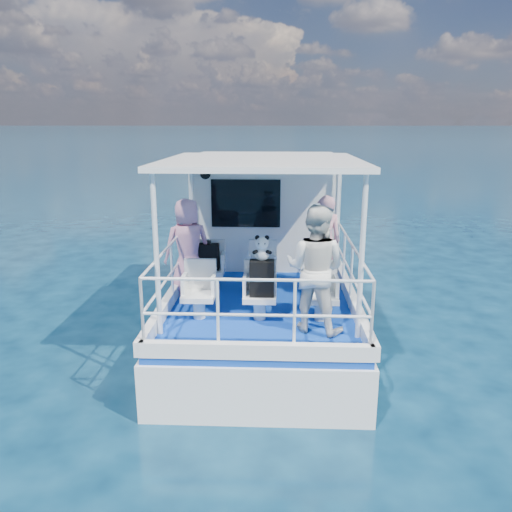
{
  "coord_description": "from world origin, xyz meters",
  "views": [
    {
      "loc": [
        0.24,
        -8.01,
        3.7
      ],
      "look_at": [
        -0.08,
        -0.4,
        1.68
      ],
      "focal_mm": 35.0,
      "sensor_mm": 36.0,
      "label": 1
    }
  ],
  "objects": [
    {
      "name": "ground",
      "position": [
        0.0,
        0.0,
        0.0
      ],
      "size": [
        2000.0,
        2000.0,
        0.0
      ],
      "primitive_type": "plane",
      "color": "#071F33",
      "rests_on": "ground"
    },
    {
      "name": "hull",
      "position": [
        0.0,
        1.0,
        0.0
      ],
      "size": [
        3.0,
        7.0,
        1.6
      ],
      "primitive_type": "cube",
      "color": "white",
      "rests_on": "ground"
    },
    {
      "name": "deck",
      "position": [
        0.0,
        1.0,
        0.85
      ],
      "size": [
        2.9,
        6.9,
        0.1
      ],
      "primitive_type": "cube",
      "color": "navy",
      "rests_on": "hull"
    },
    {
      "name": "cabin",
      "position": [
        0.0,
        2.3,
        2.0
      ],
      "size": [
        2.85,
        2.0,
        2.2
      ],
      "primitive_type": "cube",
      "color": "white",
      "rests_on": "deck"
    },
    {
      "name": "canopy",
      "position": [
        0.0,
        -0.2,
        3.14
      ],
      "size": [
        3.0,
        3.2,
        0.08
      ],
      "primitive_type": "cube",
      "color": "white",
      "rests_on": "cabin"
    },
    {
      "name": "canopy_posts",
      "position": [
        0.0,
        -0.25,
        2.0
      ],
      "size": [
        2.77,
        2.97,
        2.2
      ],
      "color": "white",
      "rests_on": "deck"
    },
    {
      "name": "railings",
      "position": [
        0.0,
        -0.58,
        1.4
      ],
      "size": [
        2.84,
        3.59,
        1.0
      ],
      "primitive_type": null,
      "color": "white",
      "rests_on": "deck"
    },
    {
      "name": "seat_port_fwd",
      "position": [
        -0.9,
        0.2,
        1.09
      ],
      "size": [
        0.48,
        0.46,
        0.38
      ],
      "primitive_type": "cube",
      "color": "silver",
      "rests_on": "deck"
    },
    {
      "name": "seat_center_fwd",
      "position": [
        0.0,
        0.2,
        1.09
      ],
      "size": [
        0.48,
        0.46,
        0.38
      ],
      "primitive_type": "cube",
      "color": "silver",
      "rests_on": "deck"
    },
    {
      "name": "seat_stbd_fwd",
      "position": [
        0.9,
        0.2,
        1.09
      ],
      "size": [
        0.48,
        0.46,
        0.38
      ],
      "primitive_type": "cube",
      "color": "silver",
      "rests_on": "deck"
    },
    {
      "name": "seat_port_aft",
      "position": [
        -0.9,
        -1.1,
        1.09
      ],
      "size": [
        0.48,
        0.46,
        0.38
      ],
      "primitive_type": "cube",
      "color": "silver",
      "rests_on": "deck"
    },
    {
      "name": "seat_center_aft",
      "position": [
        0.0,
        -1.1,
        1.09
      ],
      "size": [
        0.48,
        0.46,
        0.38
      ],
      "primitive_type": "cube",
      "color": "silver",
      "rests_on": "deck"
    },
    {
      "name": "seat_stbd_aft",
      "position": [
        0.9,
        -1.1,
        1.09
      ],
      "size": [
        0.48,
        0.46,
        0.38
      ],
      "primitive_type": "cube",
      "color": "silver",
      "rests_on": "deck"
    },
    {
      "name": "passenger_port_fwd",
      "position": [
        -1.25,
        0.05,
        1.71
      ],
      "size": [
        0.73,
        0.64,
        1.62
      ],
      "primitive_type": "imported",
      "rotation": [
        0.0,
        0.0,
        3.56
      ],
      "color": "pink",
      "rests_on": "deck"
    },
    {
      "name": "passenger_stbd_fwd",
      "position": [
        1.07,
        0.51,
        1.71
      ],
      "size": [
        0.63,
        0.45,
        1.62
      ],
      "primitive_type": "imported",
      "rotation": [
        0.0,
        0.0,
        3.25
      ],
      "color": "pink",
      "rests_on": "deck"
    },
    {
      "name": "passenger_stbd_aft",
      "position": [
        0.77,
        -1.46,
        1.79
      ],
      "size": [
        1.06,
        0.96,
        1.77
      ],
      "primitive_type": "imported",
      "rotation": [
        0.0,
        0.0,
        2.74
      ],
      "color": "silver",
      "rests_on": "deck"
    },
    {
      "name": "backpack_port",
      "position": [
        -0.91,
        0.18,
        1.5
      ],
      "size": [
        0.34,
        0.19,
        0.44
      ],
      "primitive_type": "cube",
      "color": "black",
      "rests_on": "seat_port_fwd"
    },
    {
      "name": "backpack_center",
      "position": [
        0.03,
        -1.15,
        1.55
      ],
      "size": [
        0.35,
        0.2,
        0.53
      ],
      "primitive_type": "cube",
      "color": "black",
      "rests_on": "seat_center_aft"
    },
    {
      "name": "compact_camera",
      "position": [
        -0.93,
        0.19,
        1.76
      ],
      "size": [
        0.11,
        0.07,
        0.07
      ],
      "primitive_type": "cube",
      "color": "black",
      "rests_on": "backpack_port"
    },
    {
      "name": "panda",
      "position": [
        0.03,
        -1.13,
        1.99
      ],
      "size": [
        0.23,
        0.19,
        0.36
      ],
      "primitive_type": null,
      "color": "silver",
      "rests_on": "backpack_center"
    }
  ]
}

